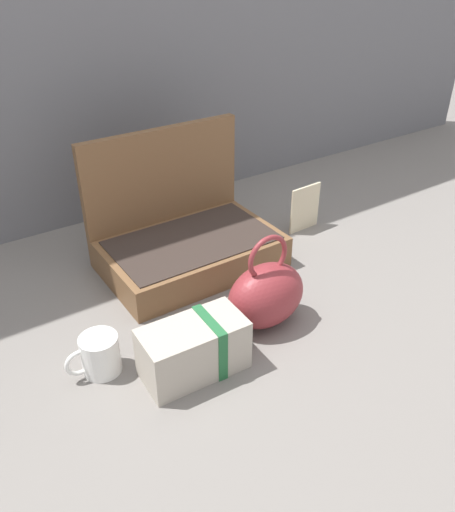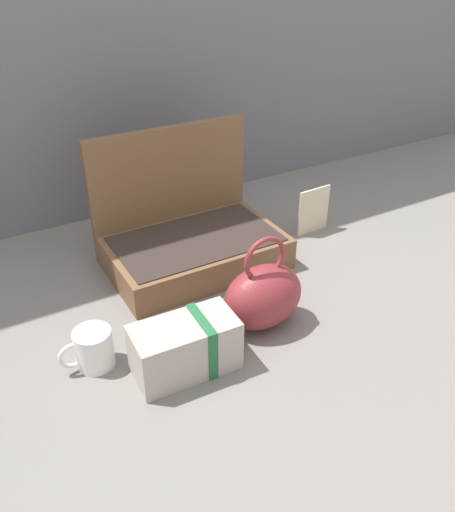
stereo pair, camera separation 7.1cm
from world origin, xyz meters
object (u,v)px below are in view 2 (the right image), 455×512
(coffee_mug, at_px, (93,349))
(info_card_left, at_px, (314,211))
(cream_toiletry_bag, at_px, (187,347))
(open_suitcase, at_px, (189,236))
(teal_pouch_handbag, at_px, (263,296))

(coffee_mug, relative_size, info_card_left, 0.81)
(info_card_left, bearing_deg, coffee_mug, -165.43)
(cream_toiletry_bag, bearing_deg, open_suitcase, 62.99)
(open_suitcase, height_order, cream_toiletry_bag, open_suitcase)
(teal_pouch_handbag, distance_m, info_card_left, 0.46)
(cream_toiletry_bag, relative_size, coffee_mug, 1.90)
(teal_pouch_handbag, bearing_deg, coffee_mug, 170.86)
(teal_pouch_handbag, bearing_deg, info_card_left, 38.48)
(open_suitcase, bearing_deg, teal_pouch_handbag, -86.40)
(cream_toiletry_bag, xyz_separation_m, coffee_mug, (-0.16, 0.10, -0.01))
(open_suitcase, height_order, info_card_left, open_suitcase)
(info_card_left, bearing_deg, cream_toiletry_bag, -152.59)
(teal_pouch_handbag, bearing_deg, open_suitcase, 93.60)
(teal_pouch_handbag, xyz_separation_m, coffee_mug, (-0.37, 0.06, -0.04))
(open_suitcase, xyz_separation_m, teal_pouch_handbag, (0.02, -0.33, 0.00))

